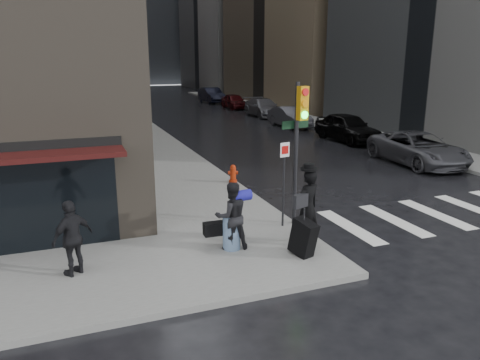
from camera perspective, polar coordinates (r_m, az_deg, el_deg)
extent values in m
plane|color=black|center=(11.85, 1.59, -9.43)|extent=(140.00, 140.00, 0.00)
cube|color=slate|center=(37.51, -14.46, 7.09)|extent=(4.00, 50.00, 0.15)
cube|color=slate|center=(41.24, 4.67, 8.18)|extent=(3.00, 50.00, 0.15)
cube|color=silver|center=(14.23, 13.22, -5.54)|extent=(0.50, 3.00, 0.01)
cube|color=silver|center=(15.15, 18.27, -4.65)|extent=(0.50, 3.00, 0.01)
cube|color=silver|center=(16.18, 22.70, -3.83)|extent=(0.50, 3.00, 0.01)
cube|color=silver|center=(17.29, 26.58, -3.10)|extent=(0.50, 3.00, 0.01)
cube|color=slate|center=(74.74, 3.25, 20.75)|extent=(22.00, 20.00, 25.00)
imported|color=black|center=(12.03, 8.22, -3.36)|extent=(0.83, 0.67, 1.98)
cylinder|color=black|center=(11.75, 8.40, 1.33)|extent=(0.42, 0.42, 0.05)
cylinder|color=black|center=(11.74, 8.41, 1.61)|extent=(0.26, 0.26, 0.16)
cube|color=black|center=(11.68, 7.38, -2.53)|extent=(0.44, 0.25, 0.34)
cube|color=black|center=(11.50, 7.73, -7.01)|extent=(0.54, 0.83, 1.00)
cylinder|color=black|center=(11.32, 7.82, -4.53)|extent=(0.04, 0.04, 0.46)
imported|color=black|center=(11.66, -1.05, -4.41)|extent=(0.86, 0.68, 1.74)
cube|color=black|center=(11.83, -3.19, -5.95)|extent=(0.53, 0.29, 0.33)
cylinder|color=navy|center=(11.71, 0.11, -1.93)|extent=(0.56, 0.35, 0.28)
imported|color=black|center=(10.98, -19.74, -6.66)|extent=(1.07, 0.92, 1.72)
cylinder|color=black|center=(13.24, 6.80, 3.02)|extent=(0.12, 0.12, 4.05)
cube|color=#C4850D|center=(12.85, 7.63, 9.26)|extent=(0.31, 0.23, 0.91)
cylinder|color=red|center=(12.74, 7.98, 10.57)|extent=(0.21, 0.09, 0.20)
cylinder|color=orange|center=(12.77, 7.93, 9.21)|extent=(0.21, 0.09, 0.20)
cylinder|color=#19E533|center=(12.80, 7.88, 7.86)|extent=(0.21, 0.09, 0.20)
cylinder|color=black|center=(13.19, 5.32, -0.62)|extent=(0.06, 0.06, 2.43)
cube|color=white|center=(12.93, 5.49, 3.68)|extent=(0.30, 0.08, 0.41)
cube|color=black|center=(13.16, 6.76, 6.75)|extent=(0.90, 0.21, 0.22)
cylinder|color=#9F2409|center=(18.02, -0.86, -0.15)|extent=(0.31, 0.31, 0.10)
cylinder|color=#9F2409|center=(17.96, -0.86, 0.60)|extent=(0.23, 0.23, 0.58)
sphere|color=#9F2409|center=(17.89, -0.86, 1.56)|extent=(0.21, 0.21, 0.21)
cylinder|color=#9F2409|center=(17.94, -0.86, 0.90)|extent=(0.41, 0.26, 0.14)
imported|color=#44454A|center=(23.15, 20.86, 3.63)|extent=(2.76, 5.45, 1.48)
imported|color=black|center=(28.25, 12.95, 6.28)|extent=(2.05, 4.88, 1.65)
imported|color=#444449|center=(33.36, 6.08, 7.64)|extent=(1.63, 4.32, 1.41)
imported|color=#525358|center=(39.32, 2.86, 8.84)|extent=(2.14, 5.06, 1.46)
imported|color=#3A0B0D|center=(45.04, -0.70, 9.59)|extent=(1.71, 4.11, 1.39)
imported|color=black|center=(50.88, -3.48, 10.28)|extent=(1.79, 4.85, 1.59)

